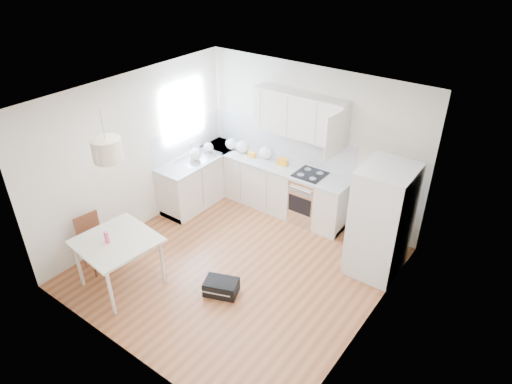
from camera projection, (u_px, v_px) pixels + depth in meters
floor at (237, 267)px, 7.15m from camera, size 4.20×4.20×0.00m
ceiling at (233, 101)px, 5.77m from camera, size 4.20×4.20×0.00m
wall_back at (311, 143)px, 7.91m from camera, size 4.20×0.00×4.20m
wall_left at (136, 154)px, 7.53m from camera, size 0.00×4.20×4.20m
wall_right at (374, 247)px, 5.39m from camera, size 0.00×4.20×4.20m
window_glassblock at (183, 111)px, 8.11m from camera, size 0.02×1.00×1.00m
cabinets_back at (271, 185)px, 8.48m from camera, size 3.00×0.60×0.88m
cabinets_left at (202, 179)px, 8.67m from camera, size 0.60×1.80×0.88m
counter_back at (272, 163)px, 8.24m from camera, size 3.02×0.64×0.04m
counter_left at (200, 157)px, 8.44m from camera, size 0.64×1.82×0.04m
backsplash_back at (281, 142)px, 8.28m from camera, size 3.00×0.01×0.58m
backsplash_left at (187, 138)px, 8.43m from camera, size 0.01×1.80×0.58m
upper_cabinets at (300, 115)px, 7.61m from camera, size 1.70×0.32×0.75m
range_oven at (309, 198)px, 8.07m from camera, size 0.50×0.61×0.88m
sink at (198, 158)px, 8.39m from camera, size 0.50×0.80×0.16m
refrigerator at (382, 221)px, 6.69m from camera, size 0.86×0.90×1.75m
dining_table at (117, 245)px, 6.46m from camera, size 1.12×1.12×0.80m
dining_chair at (96, 244)px, 6.91m from camera, size 0.43×0.43×0.90m
drink_bottle at (107, 236)px, 6.31m from camera, size 0.06×0.06×0.22m
gym_bag at (221, 287)px, 6.59m from camera, size 0.56×0.47×0.22m
pendant_lamp at (107, 150)px, 5.75m from camera, size 0.44×0.44×0.30m
grocery_bag_a at (231, 144)px, 8.65m from camera, size 0.24×0.20×0.21m
grocery_bag_b at (242, 147)px, 8.51m from camera, size 0.26×0.22×0.24m
grocery_bag_c at (266, 153)px, 8.29m from camera, size 0.26×0.22×0.24m
grocery_bag_d at (208, 147)px, 8.57m from camera, size 0.19×0.17×0.18m
grocery_bag_e at (195, 154)px, 8.26m from camera, size 0.24×0.20×0.21m
snack_orange at (283, 162)px, 8.10m from camera, size 0.19×0.14×0.12m
snack_yellow at (252, 155)px, 8.38m from camera, size 0.15×0.10×0.10m
snack_red at (243, 148)px, 8.59m from camera, size 0.21×0.20×0.12m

